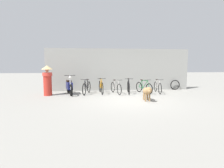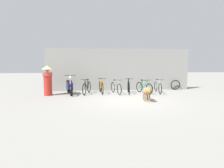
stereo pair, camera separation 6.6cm
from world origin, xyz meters
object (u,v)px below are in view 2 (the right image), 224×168
(bicycle_1, at_px, (101,87))
(bicycle_3, at_px, (129,87))
(bicycle_5, at_px, (158,87))
(motorcycle, at_px, (69,86))
(bicycle_4, at_px, (144,87))
(bicycle_0, at_px, (87,88))
(spare_tire_left, at_px, (175,85))
(stray_dog, at_px, (147,91))
(bicycle_2, at_px, (116,88))
(person_in_robes, at_px, (48,79))

(bicycle_1, distance_m, bicycle_3, 1.60)
(bicycle_5, height_order, motorcycle, motorcycle)
(bicycle_5, xyz_separation_m, motorcycle, (-5.15, 0.02, 0.10))
(bicycle_4, xyz_separation_m, bicycle_5, (0.85, 0.03, 0.01))
(bicycle_0, xyz_separation_m, bicycle_5, (4.18, -0.08, -0.01))
(bicycle_3, relative_size, motorcycle, 0.92)
(bicycle_3, bearing_deg, bicycle_1, -88.49)
(bicycle_4, height_order, spare_tire_left, bicycle_4)
(bicycle_4, relative_size, stray_dog, 1.32)
(bicycle_2, relative_size, motorcycle, 0.89)
(bicycle_2, distance_m, person_in_robes, 3.80)
(bicycle_2, bearing_deg, stray_dog, 13.46)
(bicycle_0, height_order, bicycle_3, bicycle_3)
(bicycle_3, height_order, stray_dog, bicycle_3)
(motorcycle, xyz_separation_m, spare_tire_left, (6.77, 1.10, -0.12))
(motorcycle, distance_m, person_in_robes, 1.22)
(bicycle_1, height_order, spare_tire_left, bicycle_1)
(bicycle_1, relative_size, bicycle_5, 1.00)
(bicycle_2, height_order, bicycle_3, bicycle_3)
(bicycle_0, xyz_separation_m, bicycle_4, (3.33, -0.11, -0.02))
(person_in_robes, bearing_deg, bicycle_1, -148.44)
(bicycle_1, height_order, motorcycle, motorcycle)
(person_in_robes, bearing_deg, bicycle_5, -154.47)
(bicycle_3, xyz_separation_m, person_in_robes, (-4.49, -0.25, 0.52))
(bicycle_5, relative_size, stray_dog, 1.43)
(stray_dog, xyz_separation_m, person_in_robes, (-4.90, 2.00, 0.45))
(motorcycle, distance_m, spare_tire_left, 6.86)
(bicycle_5, bearing_deg, motorcycle, -84.16)
(bicycle_2, bearing_deg, motorcycle, -104.20)
(bicycle_4, height_order, bicycle_5, bicycle_5)
(bicycle_4, relative_size, motorcycle, 0.84)
(bicycle_3, height_order, person_in_robes, person_in_robes)
(bicycle_5, bearing_deg, stray_dog, -24.97)
(bicycle_4, distance_m, motorcycle, 4.30)
(person_in_robes, xyz_separation_m, spare_tire_left, (7.88, 1.37, -0.56))
(bicycle_5, xyz_separation_m, person_in_robes, (-6.25, -0.25, 0.55))
(bicycle_1, xyz_separation_m, stray_dog, (2.00, -2.43, 0.07))
(bicycle_0, relative_size, bicycle_3, 0.96)
(bicycle_0, xyz_separation_m, stray_dog, (2.83, -2.34, 0.09))
(stray_dog, bearing_deg, bicycle_0, -125.22)
(bicycle_3, distance_m, spare_tire_left, 3.57)
(bicycle_0, bearing_deg, bicycle_5, 102.69)
(stray_dog, xyz_separation_m, spare_tire_left, (2.98, 3.37, -0.12))
(bicycle_3, bearing_deg, person_in_robes, -79.02)
(bicycle_5, height_order, stray_dog, bicycle_5)
(bicycle_4, relative_size, spare_tire_left, 2.34)
(bicycle_1, bearing_deg, bicycle_0, -88.81)
(motorcycle, bearing_deg, stray_dog, 43.74)
(person_in_robes, distance_m, spare_tire_left, 8.02)
(bicycle_1, xyz_separation_m, spare_tire_left, (4.99, 0.95, -0.05))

